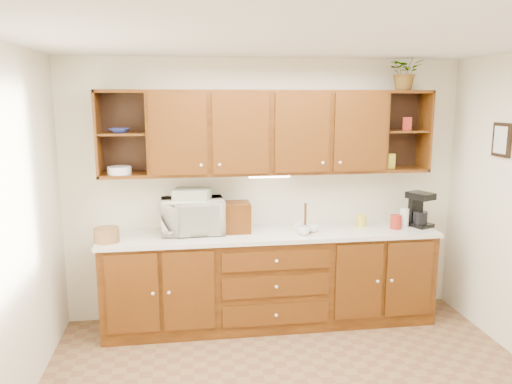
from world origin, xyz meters
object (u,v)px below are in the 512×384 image
object	(u,v)px
microwave	(193,216)
coffee_maker	(419,210)
potted_plant	(406,72)
bread_box	(229,217)

from	to	relation	value
microwave	coffee_maker	distance (m)	2.27
coffee_maker	potted_plant	size ratio (longest dim) A/B	0.98
microwave	potted_plant	xyz separation A→B (m)	(2.08, 0.02, 1.36)
bread_box	potted_plant	xyz separation A→B (m)	(1.74, 0.04, 1.38)
bread_box	coffee_maker	distance (m)	1.92
microwave	potted_plant	size ratio (longest dim) A/B	1.67
microwave	bread_box	distance (m)	0.34
microwave	coffee_maker	size ratio (longest dim) A/B	1.70
coffee_maker	microwave	bearing A→B (deg)	154.72
potted_plant	bread_box	bearing A→B (deg)	-178.76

